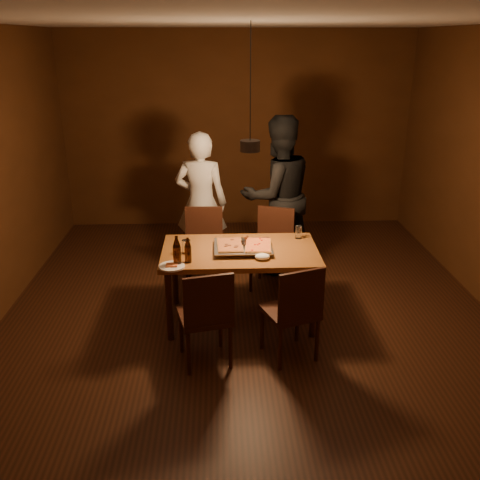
{
  "coord_description": "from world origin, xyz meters",
  "views": [
    {
      "loc": [
        -0.3,
        -4.8,
        2.66
      ],
      "look_at": [
        -0.09,
        -0.02,
        0.85
      ],
      "focal_mm": 40.0,
      "sensor_mm": 36.0,
      "label": 1
    }
  ],
  "objects_px": {
    "chair_far_right": "(273,240)",
    "pizza_tray": "(243,248)",
    "chair_far_left": "(204,240)",
    "plate_slice": "(172,266)",
    "beer_bottle_a": "(177,251)",
    "dining_table": "(240,257)",
    "chair_near_left": "(206,310)",
    "chair_near_right": "(295,305)",
    "pendant_lamp": "(250,145)",
    "beer_bottle_b": "(188,250)",
    "diner_dark": "(278,196)",
    "diner_white": "(201,203)"
  },
  "relations": [
    {
      "from": "chair_near_right",
      "to": "beer_bottle_a",
      "type": "relative_size",
      "value": 1.97
    },
    {
      "from": "chair_far_left",
      "to": "chair_far_right",
      "type": "distance_m",
      "value": 0.78
    },
    {
      "from": "beer_bottle_b",
      "to": "diner_white",
      "type": "relative_size",
      "value": 0.14
    },
    {
      "from": "beer_bottle_b",
      "to": "chair_near_right",
      "type": "bearing_deg",
      "value": -26.96
    },
    {
      "from": "dining_table",
      "to": "chair_near_left",
      "type": "distance_m",
      "value": 0.88
    },
    {
      "from": "pendant_lamp",
      "to": "dining_table",
      "type": "bearing_deg",
      "value": -169.31
    },
    {
      "from": "chair_near_left",
      "to": "beer_bottle_a",
      "type": "relative_size",
      "value": 1.84
    },
    {
      "from": "plate_slice",
      "to": "dining_table",
      "type": "bearing_deg",
      "value": 32.29
    },
    {
      "from": "chair_near_left",
      "to": "pizza_tray",
      "type": "relative_size",
      "value": 0.92
    },
    {
      "from": "chair_far_right",
      "to": "chair_near_left",
      "type": "xyz_separation_m",
      "value": [
        -0.72,
        -1.61,
        0.0
      ]
    },
    {
      "from": "diner_white",
      "to": "pendant_lamp",
      "type": "distance_m",
      "value": 1.65
    },
    {
      "from": "chair_far_left",
      "to": "chair_far_right",
      "type": "height_order",
      "value": "same"
    },
    {
      "from": "chair_near_right",
      "to": "beer_bottle_b",
      "type": "relative_size",
      "value": 2.29
    },
    {
      "from": "dining_table",
      "to": "pendant_lamp",
      "type": "xyz_separation_m",
      "value": [
        0.09,
        0.02,
        1.08
      ]
    },
    {
      "from": "pizza_tray",
      "to": "beer_bottle_b",
      "type": "bearing_deg",
      "value": -147.64
    },
    {
      "from": "diner_dark",
      "to": "plate_slice",
      "type": "bearing_deg",
      "value": 34.99
    },
    {
      "from": "chair_near_left",
      "to": "pendant_lamp",
      "type": "height_order",
      "value": "pendant_lamp"
    },
    {
      "from": "dining_table",
      "to": "beer_bottle_b",
      "type": "height_order",
      "value": "beer_bottle_b"
    },
    {
      "from": "beer_bottle_a",
      "to": "diner_white",
      "type": "height_order",
      "value": "diner_white"
    },
    {
      "from": "chair_far_right",
      "to": "plate_slice",
      "type": "xyz_separation_m",
      "value": [
        -1.03,
        -1.2,
        0.22
      ]
    },
    {
      "from": "chair_near_left",
      "to": "diner_white",
      "type": "bearing_deg",
      "value": 79.09
    },
    {
      "from": "beer_bottle_a",
      "to": "plate_slice",
      "type": "relative_size",
      "value": 1.18
    },
    {
      "from": "beer_bottle_b",
      "to": "chair_far_right",
      "type": "bearing_deg",
      "value": 50.72
    },
    {
      "from": "pizza_tray",
      "to": "beer_bottle_a",
      "type": "relative_size",
      "value": 2.01
    },
    {
      "from": "dining_table",
      "to": "beer_bottle_a",
      "type": "height_order",
      "value": "beer_bottle_a"
    },
    {
      "from": "chair_far_right",
      "to": "pizza_tray",
      "type": "height_order",
      "value": "chair_far_right"
    },
    {
      "from": "chair_near_left",
      "to": "beer_bottle_a",
      "type": "distance_m",
      "value": 0.64
    },
    {
      "from": "diner_white",
      "to": "chair_far_left",
      "type": "bearing_deg",
      "value": 104.38
    },
    {
      "from": "chair_far_left",
      "to": "dining_table",
      "type": "bearing_deg",
      "value": 115.12
    },
    {
      "from": "chair_far_right",
      "to": "beer_bottle_b",
      "type": "relative_size",
      "value": 2.29
    },
    {
      "from": "dining_table",
      "to": "pizza_tray",
      "type": "bearing_deg",
      "value": -26.87
    },
    {
      "from": "beer_bottle_b",
      "to": "pizza_tray",
      "type": "bearing_deg",
      "value": 28.02
    },
    {
      "from": "chair_near_left",
      "to": "pendant_lamp",
      "type": "relative_size",
      "value": 0.46
    },
    {
      "from": "chair_near_left",
      "to": "diner_dark",
      "type": "distance_m",
      "value": 2.22
    },
    {
      "from": "chair_far_right",
      "to": "pendant_lamp",
      "type": "height_order",
      "value": "pendant_lamp"
    },
    {
      "from": "dining_table",
      "to": "pendant_lamp",
      "type": "bearing_deg",
      "value": 10.69
    },
    {
      "from": "chair_far_left",
      "to": "pizza_tray",
      "type": "relative_size",
      "value": 0.88
    },
    {
      "from": "diner_dark",
      "to": "dining_table",
      "type": "bearing_deg",
      "value": 47.7
    },
    {
      "from": "chair_far_left",
      "to": "chair_near_left",
      "type": "height_order",
      "value": "same"
    },
    {
      "from": "chair_far_right",
      "to": "beer_bottle_a",
      "type": "relative_size",
      "value": 1.97
    },
    {
      "from": "dining_table",
      "to": "chair_near_right",
      "type": "relative_size",
      "value": 2.78
    },
    {
      "from": "plate_slice",
      "to": "pendant_lamp",
      "type": "distance_m",
      "value": 1.3
    },
    {
      "from": "pizza_tray",
      "to": "pendant_lamp",
      "type": "height_order",
      "value": "pendant_lamp"
    },
    {
      "from": "chair_near_left",
      "to": "beer_bottle_b",
      "type": "height_order",
      "value": "beer_bottle_b"
    },
    {
      "from": "dining_table",
      "to": "diner_white",
      "type": "distance_m",
      "value": 1.37
    },
    {
      "from": "beer_bottle_b",
      "to": "diner_dark",
      "type": "xyz_separation_m",
      "value": [
        0.98,
        1.51,
        0.07
      ]
    },
    {
      "from": "chair_near_left",
      "to": "plate_slice",
      "type": "relative_size",
      "value": 2.17
    },
    {
      "from": "diner_white",
      "to": "diner_dark",
      "type": "relative_size",
      "value": 0.9
    },
    {
      "from": "chair_far_left",
      "to": "plate_slice",
      "type": "bearing_deg",
      "value": 79.74
    },
    {
      "from": "chair_near_left",
      "to": "diner_white",
      "type": "height_order",
      "value": "diner_white"
    }
  ]
}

